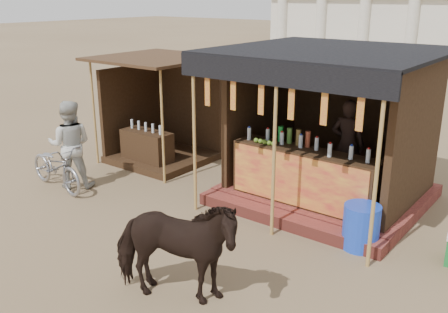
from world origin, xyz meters
name	(u,v)px	position (x,y,z in m)	size (l,w,h in m)	color
ground	(158,253)	(0.00, 0.00, 0.00)	(120.00, 120.00, 0.00)	#846B4C
main_stall	(328,147)	(1.01, 3.36, 1.03)	(3.60, 3.61, 2.78)	#983B31
secondary_stall	(158,123)	(-3.17, 3.24, 0.85)	(2.40, 2.40, 2.38)	#382314
cow	(174,250)	(1.02, -0.71, 0.71)	(0.76, 1.68, 1.42)	black
motorbike	(56,167)	(-3.42, 0.66, 0.45)	(0.60, 1.73, 0.91)	#93959B
bystander	(70,145)	(-3.26, 0.92, 0.87)	(0.85, 0.66, 1.74)	#BBBBB5
blue_barrel	(361,227)	(2.29, 2.00, 0.34)	(0.55, 0.55, 0.69)	blue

